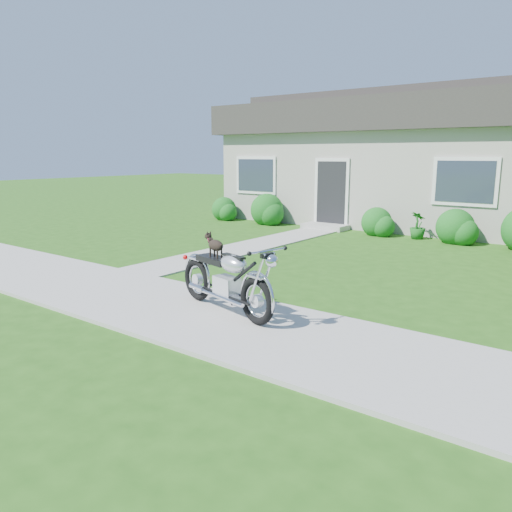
# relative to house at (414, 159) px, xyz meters

# --- Properties ---
(ground) EXTENTS (80.00, 80.00, 0.00)m
(ground) POSITION_rel_house_xyz_m (0.00, -11.99, -2.16)
(ground) COLOR #235114
(ground) RESTS_ON ground
(sidewalk) EXTENTS (24.00, 2.20, 0.04)m
(sidewalk) POSITION_rel_house_xyz_m (0.00, -11.99, -2.14)
(sidewalk) COLOR #9E9B93
(sidewalk) RESTS_ON ground
(walkway) EXTENTS (1.20, 8.00, 0.03)m
(walkway) POSITION_rel_house_xyz_m (-1.50, -6.99, -2.14)
(walkway) COLOR #9E9B93
(walkway) RESTS_ON ground
(house) EXTENTS (12.60, 7.03, 4.50)m
(house) POSITION_rel_house_xyz_m (0.00, 0.00, 0.00)
(house) COLOR #B2ADA0
(house) RESTS_ON ground
(shrub_row) EXTENTS (10.77, 1.17, 1.17)m
(shrub_row) POSITION_rel_house_xyz_m (0.09, -3.49, -1.71)
(shrub_row) COLOR #185C1A
(shrub_row) RESTS_ON ground
(potted_plant_left) EXTENTS (0.76, 0.70, 0.70)m
(potted_plant_left) POSITION_rel_house_xyz_m (-3.99, -3.44, -1.81)
(potted_plant_left) COLOR #286019
(potted_plant_left) RESTS_ON ground
(potted_plant_right) EXTENTS (0.57, 0.57, 0.76)m
(potted_plant_right) POSITION_rel_house_xyz_m (1.46, -3.44, -1.78)
(potted_plant_right) COLOR #195D1A
(potted_plant_right) RESTS_ON ground
(motorcycle_with_dog) EXTENTS (2.19, 0.85, 1.12)m
(motorcycle_with_dog) POSITION_rel_house_xyz_m (1.58, -11.76, -1.62)
(motorcycle_with_dog) COLOR black
(motorcycle_with_dog) RESTS_ON sidewalk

